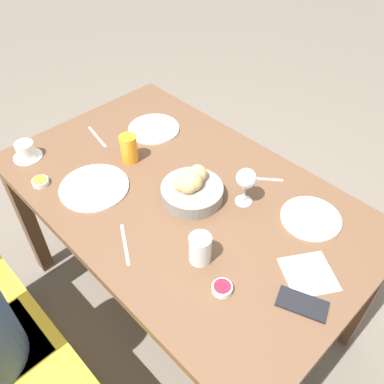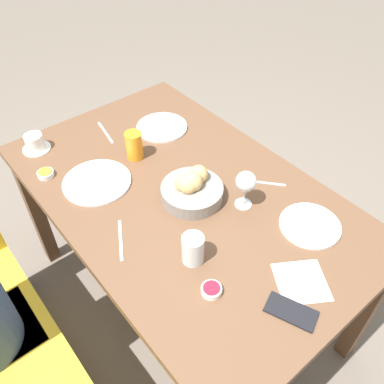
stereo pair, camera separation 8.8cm
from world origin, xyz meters
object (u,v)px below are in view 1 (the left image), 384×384
bread_basket (192,189)px  plate_near_left (311,218)px  coffee_cup (26,151)px  knife_silver (125,244)px  spoon_coffee (266,179)px  napkin (309,274)px  cell_phone (302,304)px  jam_bowl_berry (222,288)px  juice_glass (129,148)px  fork_silver (97,137)px  water_tumbler (200,249)px  jam_bowl_honey (40,182)px  plate_near_right (154,129)px  plate_far_center (94,187)px  wine_glass (246,180)px

bread_basket → plate_near_left: (-0.38, -0.23, -0.04)m
coffee_cup → knife_silver: coffee_cup is taller
spoon_coffee → napkin: bearing=145.6°
coffee_cup → cell_phone: bearing=-168.4°
spoon_coffee → cell_phone: size_ratio=0.66×
bread_basket → jam_bowl_berry: 0.42m
napkin → coffee_cup: bearing=16.9°
spoon_coffee → juice_glass: bearing=33.4°
coffee_cup → spoon_coffee: size_ratio=1.08×
bread_basket → fork_silver: bread_basket is taller
water_tumbler → spoon_coffee: bearing=-78.7°
plate_near_left → cell_phone: size_ratio=1.30×
jam_bowl_honey → napkin: bearing=-157.8°
bread_basket → spoon_coffee: (-0.13, -0.28, -0.04)m
jam_bowl_berry → napkin: size_ratio=0.30×
jam_bowl_honey → spoon_coffee: (-0.60, -0.66, -0.01)m
cell_phone → coffee_cup: bearing=11.6°
napkin → fork_silver: bearing=3.3°
juice_glass → jam_bowl_honey: 0.37m
plate_near_left → plate_near_right: same height
juice_glass → fork_silver: size_ratio=0.67×
plate_near_right → water_tumbler: (-0.66, 0.36, 0.05)m
plate_near_right → spoon_coffee: 0.58m
plate_near_left → fork_silver: 0.99m
jam_bowl_honey → cell_phone: bearing=-164.0°
plate_far_center → knife_silver: bearing=164.6°
bread_basket → knife_silver: 0.33m
spoon_coffee → cell_phone: bearing=139.5°
plate_near_right → plate_far_center: size_ratio=0.87×
fork_silver → water_tumbler: bearing=169.8°
plate_near_right → cell_phone: plate_near_right is taller
water_tumbler → spoon_coffee: water_tumbler is taller
jam_bowl_honey → cell_phone: (-1.03, -0.29, -0.01)m
plate_near_left → napkin: (-0.13, 0.21, -0.00)m
knife_silver → napkin: size_ratio=0.76×
fork_silver → cell_phone: size_ratio=1.08×
fork_silver → cell_phone: bearing=177.9°
coffee_cup → cell_phone: coffee_cup is taller
juice_glass → water_tumbler: bearing=165.0°
bread_basket → coffee_cup: (0.65, 0.33, -0.01)m
wine_glass → jam_bowl_honey: 0.80m
plate_near_right → jam_bowl_berry: (-0.80, 0.40, 0.01)m
plate_far_center → fork_silver: size_ratio=1.49×
jam_bowl_berry → spoon_coffee: 0.55m
bread_basket → napkin: (-0.51, -0.02, -0.04)m
jam_bowl_berry → water_tumbler: bearing=-15.0°
water_tumbler → fork_silver: (0.80, -0.14, -0.05)m
plate_far_center → water_tumbler: 0.53m
jam_bowl_honey → spoon_coffee: 0.89m
plate_near_left → jam_bowl_honey: (0.85, 0.60, 0.01)m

